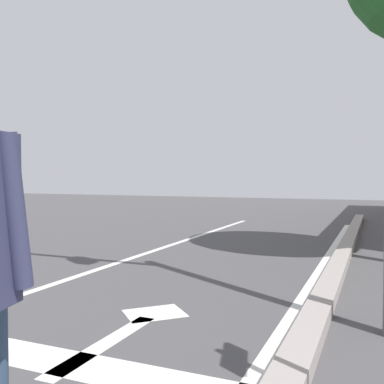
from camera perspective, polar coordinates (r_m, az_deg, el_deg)
name	(u,v)px	position (r m, az deg, el deg)	size (l,w,h in m)	color
lane_line_curbside	(251,381)	(3.14, 7.66, -23.24)	(0.12, 20.00, 0.01)	silver
stop_bar	(55,360)	(3.55, -17.46, -20.20)	(3.10, 0.40, 0.01)	silver
lane_arrow_stem	(105,344)	(3.76, -11.29, -18.83)	(0.16, 1.40, 0.01)	silver
lane_arrow_head	(155,313)	(4.45, -4.88, -15.46)	(0.56, 0.44, 0.01)	silver
curb_strip	(289,378)	(3.06, 12.56, -22.58)	(0.24, 24.00, 0.14)	#9E948F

